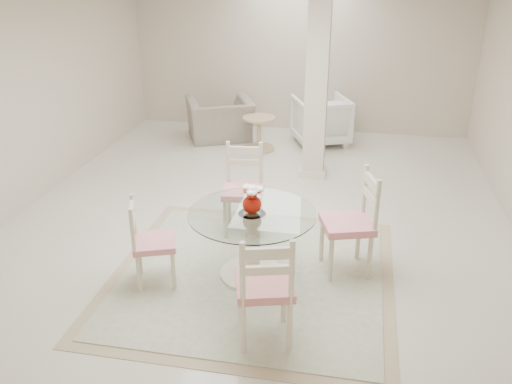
% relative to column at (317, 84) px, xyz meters
% --- Properties ---
extents(ground, '(7.00, 7.00, 0.00)m').
position_rel_column_xyz_m(ground, '(-0.50, -1.30, -1.35)').
color(ground, silver).
rests_on(ground, ground).
extents(room_shell, '(6.02, 7.02, 2.71)m').
position_rel_column_xyz_m(room_shell, '(-0.50, -1.30, 0.51)').
color(room_shell, beige).
rests_on(room_shell, ground).
extents(column, '(0.30, 0.30, 2.70)m').
position_rel_column_xyz_m(column, '(0.00, 0.00, 0.00)').
color(column, beige).
rests_on(column, ground).
extents(area_rug, '(2.82, 2.82, 0.02)m').
position_rel_column_xyz_m(area_rug, '(-0.34, -2.87, -1.34)').
color(area_rug, tan).
rests_on(area_rug, ground).
extents(dining_table, '(1.24, 1.24, 0.72)m').
position_rel_column_xyz_m(dining_table, '(-0.34, -2.87, -0.98)').
color(dining_table, beige).
rests_on(dining_table, ground).
extents(red_vase, '(0.22, 0.20, 0.28)m').
position_rel_column_xyz_m(red_vase, '(-0.33, -2.87, -0.49)').
color(red_vase, '#A71105').
rests_on(red_vase, dining_table).
extents(dining_chair_east, '(0.60, 0.60, 1.20)m').
position_rel_column_xyz_m(dining_chair_east, '(0.64, -2.56, -0.72)').
color(dining_chair_east, beige).
rests_on(dining_chair_east, ground).
extents(dining_chair_north, '(0.51, 0.51, 1.15)m').
position_rel_column_xyz_m(dining_chair_north, '(-0.63, -1.89, -0.74)').
color(dining_chair_north, beige).
rests_on(dining_chair_north, ground).
extents(dining_chair_west, '(0.51, 0.51, 1.00)m').
position_rel_column_xyz_m(dining_chair_west, '(-1.30, -3.18, -0.83)').
color(dining_chair_west, beige).
rests_on(dining_chair_west, ground).
extents(dining_chair_south, '(0.57, 0.57, 1.16)m').
position_rel_column_xyz_m(dining_chair_south, '(-0.03, -3.85, -0.74)').
color(dining_chair_south, beige).
rests_on(dining_chair_south, ground).
extents(recliner_taupe, '(1.37, 1.30, 0.70)m').
position_rel_column_xyz_m(recliner_taupe, '(-1.76, 1.35, -1.00)').
color(recliner_taupe, gray).
rests_on(recliner_taupe, ground).
extents(armchair_white, '(1.13, 1.15, 0.80)m').
position_rel_column_xyz_m(armchair_white, '(-0.03, 1.47, -0.95)').
color(armchair_white, white).
rests_on(armchair_white, ground).
extents(side_table, '(0.54, 0.54, 0.56)m').
position_rel_column_xyz_m(side_table, '(-0.99, 0.92, -1.09)').
color(side_table, tan).
rests_on(side_table, ground).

